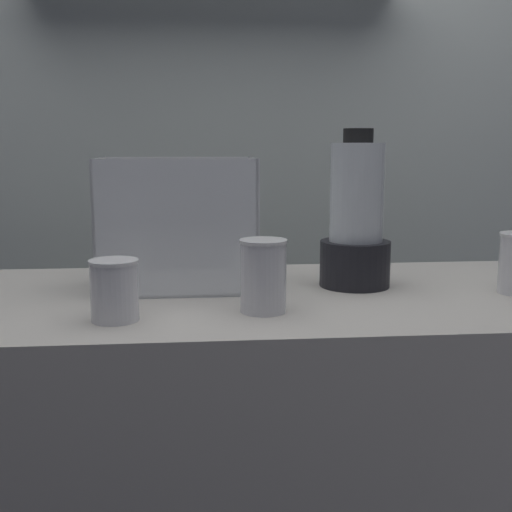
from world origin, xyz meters
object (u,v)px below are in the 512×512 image
blender_pitcher (356,224)px  juice_cup_orange_far_left (115,294)px  juice_cup_pomegranate_left (265,279)px  carrot_display_bin (175,247)px

blender_pitcher → juice_cup_orange_far_left: size_ratio=3.13×
juice_cup_pomegranate_left → blender_pitcher: bearing=42.5°
juice_cup_orange_far_left → juice_cup_pomegranate_left: (0.27, 0.04, 0.02)m
juice_cup_orange_far_left → juice_cup_pomegranate_left: size_ratio=0.80×
juice_cup_orange_far_left → blender_pitcher: bearing=25.9°
blender_pitcher → juice_cup_pomegranate_left: (-0.22, -0.20, -0.08)m
blender_pitcher → juice_cup_pomegranate_left: bearing=-137.5°
carrot_display_bin → juice_cup_orange_far_left: carrot_display_bin is taller
carrot_display_bin → juice_cup_pomegranate_left: 0.28m
blender_pitcher → carrot_display_bin: bearing=177.2°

